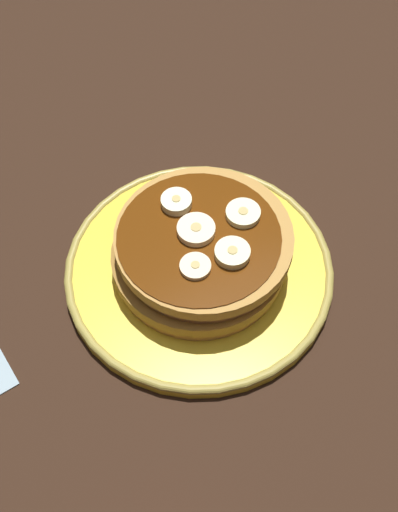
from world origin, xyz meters
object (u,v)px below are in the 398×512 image
(pancake_stack, at_px, (200,253))
(banana_slice_1, at_px, (195,267))
(plate, at_px, (199,269))
(banana_slice_2, at_px, (232,253))
(banana_slice_4, at_px, (246,217))
(banana_slice_0, at_px, (192,232))
(banana_slice_3, at_px, (175,203))

(pancake_stack, bearing_deg, banana_slice_1, -37.79)
(plate, height_order, banana_slice_1, banana_slice_1)
(banana_slice_2, xyz_separation_m, banana_slice_4, (-0.03, 0.03, -0.00))
(plate, relative_size, banana_slice_0, 7.46)
(banana_slice_0, bearing_deg, banana_slice_2, 26.30)
(banana_slice_2, relative_size, banana_slice_3, 1.10)
(banana_slice_1, bearing_deg, banana_slice_2, 81.86)
(banana_slice_4, bearing_deg, banana_slice_1, -70.83)
(banana_slice_1, relative_size, banana_slice_2, 0.87)
(pancake_stack, distance_m, banana_slice_1, 0.04)
(banana_slice_4, bearing_deg, banana_slice_2, -48.63)
(pancake_stack, bearing_deg, banana_slice_2, 25.17)
(banana_slice_2, xyz_separation_m, banana_slice_3, (-0.08, -0.02, 0.00))
(banana_slice_4, bearing_deg, banana_slice_3, -133.95)
(plate, xyz_separation_m, banana_slice_3, (-0.04, -0.00, 0.06))
(banana_slice_0, bearing_deg, plate, 38.02)
(plate, distance_m, banana_slice_4, 0.08)
(banana_slice_4, bearing_deg, pancake_stack, -93.46)
(banana_slice_0, distance_m, banana_slice_1, 0.04)
(pancake_stack, distance_m, banana_slice_4, 0.06)
(banana_slice_0, relative_size, banana_slice_4, 1.08)
(banana_slice_3, bearing_deg, banana_slice_4, 46.05)
(banana_slice_1, xyz_separation_m, banana_slice_3, (-0.07, 0.02, 0.00))
(plate, height_order, banana_slice_2, banana_slice_2)
(banana_slice_1, relative_size, banana_slice_4, 0.86)
(banana_slice_2, bearing_deg, banana_slice_4, 131.37)
(banana_slice_1, bearing_deg, plate, 144.57)
(banana_slice_3, xyz_separation_m, banana_slice_4, (0.05, 0.05, -0.00))
(pancake_stack, distance_m, banana_slice_0, 0.03)
(pancake_stack, bearing_deg, banana_slice_0, -149.17)
(pancake_stack, xyz_separation_m, banana_slice_3, (-0.04, -0.00, 0.03))
(banana_slice_0, bearing_deg, banana_slice_4, 78.77)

